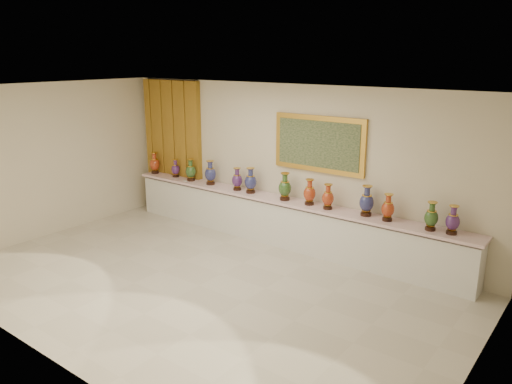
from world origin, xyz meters
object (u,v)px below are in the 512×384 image
vase_1 (176,169)px  vase_0 (155,164)px  vase_2 (191,171)px  counter (281,222)px

vase_1 → vase_0: bearing=-176.5°
vase_0 → vase_1: 0.63m
vase_0 → vase_1: (0.63, 0.04, -0.04)m
vase_0 → vase_1: vase_0 is taller
vase_0 → vase_2: bearing=-0.2°
vase_0 → vase_2: (1.14, -0.00, -0.00)m
counter → vase_1: bearing=179.9°
vase_1 → counter: bearing=-0.1°
vase_0 → vase_1: size_ratio=1.22×
counter → vase_0: vase_0 is taller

